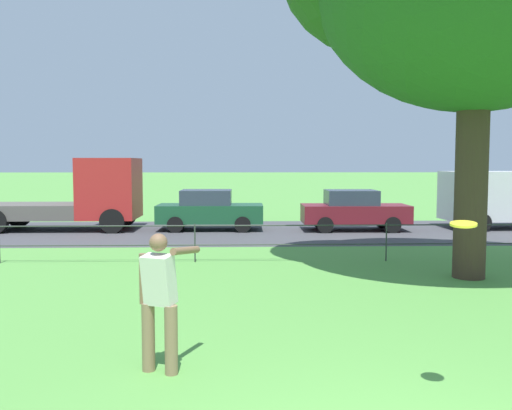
{
  "coord_description": "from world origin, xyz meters",
  "views": [
    {
      "loc": [
        -1.37,
        -3.94,
        2.56
      ],
      "look_at": [
        -1.04,
        6.4,
        1.77
      ],
      "focal_mm": 38.52,
      "sensor_mm": 36.0,
      "label": 1
    }
  ],
  "objects_px": {
    "frisbee": "(463,224)",
    "flatbed_truck_far_right": "(71,198)",
    "car_dark_green_left": "(209,210)",
    "person_thrower": "(160,298)",
    "panel_van_right": "(509,196)",
    "car_maroon_center": "(354,210)"
  },
  "relations": [
    {
      "from": "person_thrower",
      "to": "panel_van_right",
      "type": "height_order",
      "value": "panel_van_right"
    },
    {
      "from": "person_thrower",
      "to": "car_maroon_center",
      "type": "relative_size",
      "value": 0.43
    },
    {
      "from": "car_dark_green_left",
      "to": "car_maroon_center",
      "type": "distance_m",
      "value": 5.51
    },
    {
      "from": "frisbee",
      "to": "flatbed_truck_far_right",
      "type": "xyz_separation_m",
      "value": [
        -8.71,
        15.61,
        -0.71
      ]
    },
    {
      "from": "frisbee",
      "to": "car_dark_green_left",
      "type": "distance_m",
      "value": 15.82
    },
    {
      "from": "person_thrower",
      "to": "car_maroon_center",
      "type": "bearing_deg",
      "value": 69.14
    },
    {
      "from": "person_thrower",
      "to": "flatbed_truck_far_right",
      "type": "relative_size",
      "value": 0.23
    },
    {
      "from": "person_thrower",
      "to": "flatbed_truck_far_right",
      "type": "xyz_separation_m",
      "value": [
        -5.43,
        14.57,
        0.29
      ]
    },
    {
      "from": "flatbed_truck_far_right",
      "to": "car_dark_green_left",
      "type": "distance_m",
      "value": 5.31
    },
    {
      "from": "frisbee",
      "to": "flatbed_truck_far_right",
      "type": "relative_size",
      "value": 0.05
    },
    {
      "from": "flatbed_truck_far_right",
      "to": "panel_van_right",
      "type": "bearing_deg",
      "value": -0.2
    },
    {
      "from": "frisbee",
      "to": "car_maroon_center",
      "type": "xyz_separation_m",
      "value": [
        2.08,
        15.11,
        -1.15
      ]
    },
    {
      "from": "frisbee",
      "to": "car_maroon_center",
      "type": "bearing_deg",
      "value": 82.17
    },
    {
      "from": "car_maroon_center",
      "to": "person_thrower",
      "type": "bearing_deg",
      "value": -110.86
    },
    {
      "from": "car_maroon_center",
      "to": "frisbee",
      "type": "bearing_deg",
      "value": -97.83
    },
    {
      "from": "flatbed_truck_far_right",
      "to": "panel_van_right",
      "type": "height_order",
      "value": "flatbed_truck_far_right"
    },
    {
      "from": "flatbed_truck_far_right",
      "to": "car_dark_green_left",
      "type": "relative_size",
      "value": 1.81
    },
    {
      "from": "car_dark_green_left",
      "to": "car_maroon_center",
      "type": "height_order",
      "value": "same"
    },
    {
      "from": "flatbed_truck_far_right",
      "to": "car_dark_green_left",
      "type": "bearing_deg",
      "value": -2.23
    },
    {
      "from": "person_thrower",
      "to": "car_maroon_center",
      "type": "xyz_separation_m",
      "value": [
        5.36,
        14.06,
        -0.15
      ]
    },
    {
      "from": "car_dark_green_left",
      "to": "car_maroon_center",
      "type": "relative_size",
      "value": 1.0
    },
    {
      "from": "person_thrower",
      "to": "panel_van_right",
      "type": "bearing_deg",
      "value": 51.4
    }
  ]
}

